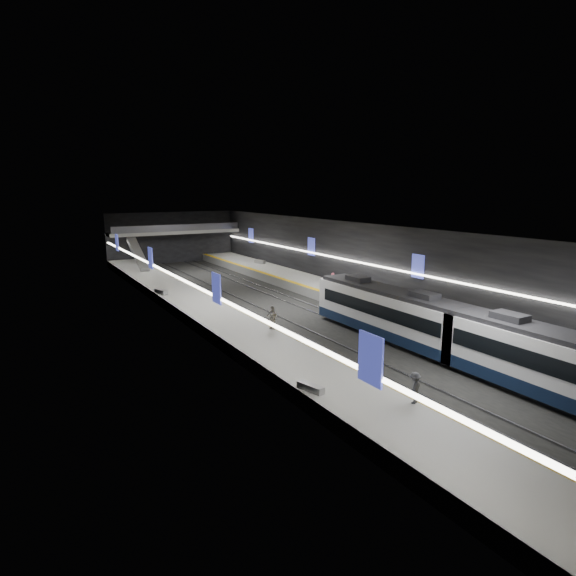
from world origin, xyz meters
TOP-DOWN VIEW (x-y plane):
  - ground at (0.00, 0.00)m, footprint 70.00×70.00m
  - ceiling at (0.00, 0.00)m, footprint 20.00×70.00m
  - wall_left at (-10.00, 0.00)m, footprint 0.04×70.00m
  - wall_right at (10.00, 0.00)m, footprint 0.04×70.00m
  - wall_back at (0.00, 35.00)m, footprint 20.00×0.04m
  - platform_left at (-7.50, 0.00)m, footprint 5.00×70.00m
  - tile_surface_left at (-7.50, 0.00)m, footprint 5.00×70.00m
  - tactile_strip_left at (-5.30, 0.00)m, footprint 0.60×70.00m
  - platform_right at (7.50, 0.00)m, footprint 5.00×70.00m
  - tile_surface_right at (7.50, 0.00)m, footprint 5.00×70.00m
  - tactile_strip_right at (5.30, 0.00)m, footprint 0.60×70.00m
  - rails at (-0.00, 0.00)m, footprint 6.52×70.00m
  - train at (2.50, -19.40)m, footprint 2.69×29.25m
  - ad_posters at (-0.00, 1.00)m, footprint 19.94×53.50m
  - cove_light_left at (-9.80, 0.00)m, footprint 0.25×68.60m
  - cove_light_right at (9.80, 0.00)m, footprint 0.25×68.60m
  - mezzanine_bridge at (0.00, 32.93)m, footprint 20.00×3.00m
  - escalator at (-7.50, 26.00)m, footprint 1.20×7.50m
  - bench_left_near at (-9.50, -19.81)m, footprint 0.86×1.68m
  - bench_left_far at (-9.50, 8.17)m, footprint 0.94×1.89m
  - bench_right_near at (9.50, -13.59)m, footprint 0.62×1.64m
  - bench_right_far at (8.58, 21.49)m, footprint 0.94×2.02m
  - passenger_right_a at (6.43, 0.46)m, footprint 0.60×0.78m
  - passenger_right_b at (7.44, -19.17)m, footprint 0.93×1.04m
  - passenger_left_a at (-5.69, -8.57)m, footprint 0.76×1.14m
  - passenger_left_b at (-5.83, -23.62)m, footprint 1.17×0.92m

SIDE VIEW (x-z plane):
  - ground at x=0.00m, z-range 0.00..0.00m
  - rails at x=0.00m, z-range 0.00..0.12m
  - platform_left at x=-7.50m, z-range 0.00..1.00m
  - platform_right at x=7.50m, z-range 0.00..1.00m
  - tile_surface_left at x=-7.50m, z-range 1.00..1.02m
  - tile_surface_right at x=7.50m, z-range 1.00..1.02m
  - tactile_strip_left at x=-5.30m, z-range 1.01..1.03m
  - tactile_strip_right at x=5.30m, z-range 1.01..1.03m
  - bench_right_near at x=9.50m, z-range 1.00..1.39m
  - bench_left_near at x=-9.50m, z-range 1.00..1.40m
  - bench_left_far at x=-9.50m, z-range 1.00..1.45m
  - bench_right_far at x=8.58m, z-range 1.00..1.48m
  - passenger_left_b at x=-5.83m, z-range 1.00..2.60m
  - passenger_right_b at x=7.44m, z-range 1.00..2.75m
  - passenger_left_a at x=-5.69m, z-range 1.00..2.81m
  - passenger_right_a at x=6.43m, z-range 1.00..2.92m
  - train at x=2.50m, z-range 0.40..4.00m
  - escalator at x=-7.50m, z-range 0.94..4.86m
  - cove_light_left at x=-9.80m, z-range 3.74..3.86m
  - cove_light_right at x=9.80m, z-range 3.74..3.86m
  - wall_left at x=-10.00m, z-range 0.00..8.00m
  - wall_right at x=10.00m, z-range 0.00..8.00m
  - wall_back at x=0.00m, z-range 0.00..8.00m
  - ad_posters at x=0.00m, z-range 3.40..5.60m
  - mezzanine_bridge at x=0.00m, z-range 4.29..5.79m
  - ceiling at x=0.00m, z-range 7.98..8.02m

